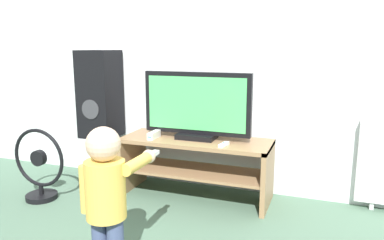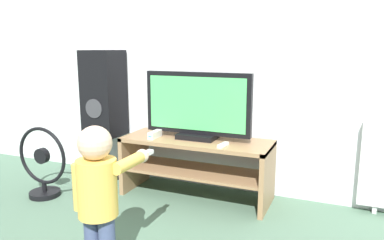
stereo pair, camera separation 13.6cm
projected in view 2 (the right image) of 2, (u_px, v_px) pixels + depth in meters
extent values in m
plane|color=#4C6B56|center=(185.00, 207.00, 2.85)|extent=(16.00, 16.00, 0.00)
cube|color=silver|center=(210.00, 34.00, 3.07)|extent=(10.00, 0.06, 2.60)
cube|color=#93704C|center=(196.00, 141.00, 2.96)|extent=(1.19, 0.44, 0.03)
cube|color=#93704C|center=(196.00, 171.00, 3.01)|extent=(1.15, 0.40, 0.02)
cube|color=#93704C|center=(135.00, 160.00, 3.22)|extent=(0.04, 0.44, 0.48)
cube|color=#93704C|center=(268.00, 178.00, 2.78)|extent=(0.04, 0.44, 0.48)
cube|color=black|center=(197.00, 136.00, 2.97)|extent=(0.30, 0.20, 0.04)
cube|color=black|center=(198.00, 103.00, 2.92)|extent=(0.87, 0.05, 0.49)
cube|color=#4CBF66|center=(196.00, 104.00, 2.89)|extent=(0.80, 0.01, 0.42)
cube|color=white|center=(155.00, 134.00, 2.99)|extent=(0.05, 0.16, 0.06)
cube|color=#3F8CE5|center=(150.00, 137.00, 2.92)|extent=(0.03, 0.00, 0.01)
cube|color=white|center=(223.00, 145.00, 2.74)|extent=(0.05, 0.13, 0.02)
cylinder|color=#337FD8|center=(223.00, 143.00, 2.74)|extent=(0.01, 0.01, 0.00)
cylinder|color=#E5B74C|center=(97.00, 188.00, 1.92)|extent=(0.21, 0.21, 0.30)
sphere|color=beige|center=(95.00, 143.00, 1.88)|extent=(0.18, 0.18, 0.18)
cylinder|color=#E5B74C|center=(79.00, 187.00, 1.97)|extent=(0.06, 0.06, 0.25)
cylinder|color=#E5B74C|center=(130.00, 162.00, 1.97)|extent=(0.06, 0.25, 0.06)
sphere|color=beige|center=(142.00, 156.00, 2.09)|extent=(0.08, 0.08, 0.08)
cube|color=white|center=(146.00, 154.00, 2.12)|extent=(0.03, 0.13, 0.02)
cylinder|color=black|center=(108.00, 176.00, 3.49)|extent=(0.27, 0.27, 0.02)
cylinder|color=black|center=(107.00, 156.00, 3.46)|extent=(0.05, 0.05, 0.41)
cube|color=black|center=(104.00, 93.00, 3.34)|extent=(0.30, 0.30, 0.76)
cylinder|color=#38383D|center=(94.00, 109.00, 3.22)|extent=(0.17, 0.01, 0.17)
cylinder|color=black|center=(45.00, 193.00, 3.06)|extent=(0.24, 0.24, 0.04)
cylinder|color=black|center=(44.00, 187.00, 3.04)|extent=(0.04, 0.04, 0.08)
torus|color=black|center=(42.00, 156.00, 2.99)|extent=(0.47, 0.03, 0.47)
cylinder|color=black|center=(42.00, 156.00, 2.99)|extent=(0.12, 0.05, 0.12)
cube|color=silver|center=(374.00, 209.00, 2.74)|extent=(0.03, 0.05, 0.06)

